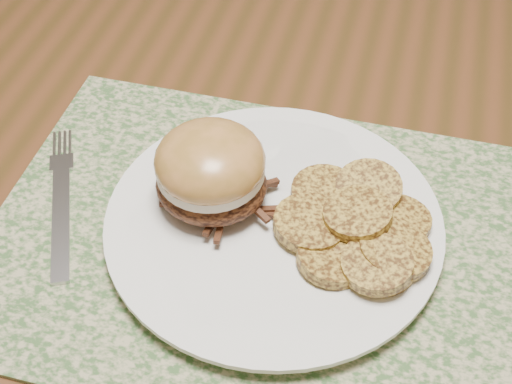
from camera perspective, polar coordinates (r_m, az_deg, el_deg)
dining_table at (r=0.73m, az=0.76°, el=-0.30°), size 1.50×0.90×0.75m
placemat at (r=0.59m, az=0.44°, el=-3.93°), size 0.45×0.33×0.00m
dinner_plate at (r=0.59m, az=1.42°, el=-2.58°), size 0.26×0.26×0.02m
pork_sandwich at (r=0.57m, az=-3.66°, el=1.71°), size 0.11×0.10×0.07m
roasted_potatoes at (r=0.57m, az=8.06°, el=-2.98°), size 0.14×0.15×0.03m
fork at (r=0.64m, az=-15.31°, el=-0.56°), size 0.09×0.17×0.00m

